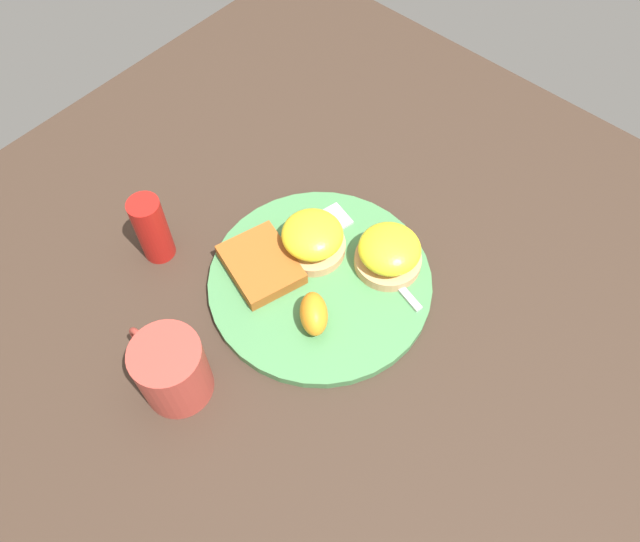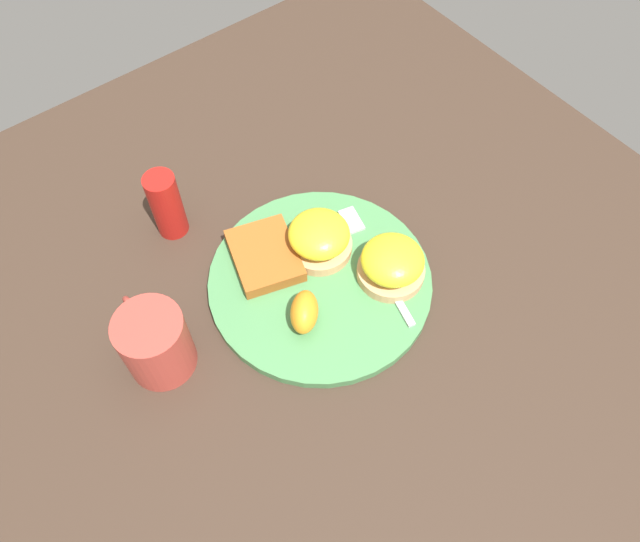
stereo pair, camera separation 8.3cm
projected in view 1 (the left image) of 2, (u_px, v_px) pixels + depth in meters
ground_plane at (320, 284)px, 0.86m from camera, size 1.10×1.10×0.00m
plate at (320, 281)px, 0.86m from camera, size 0.31×0.31×0.01m
sandwich_benedict_left at (389, 253)px, 0.84m from camera, size 0.09×0.09×0.06m
sandwich_benedict_right at (312, 238)px, 0.85m from camera, size 0.09×0.09×0.06m
hashbrown_patty at (261, 264)px, 0.85m from camera, size 0.13×0.11×0.02m
orange_wedge at (314, 314)px, 0.80m from camera, size 0.07×0.07×0.04m
fork at (366, 249)px, 0.87m from camera, size 0.21×0.07×0.00m
cup at (172, 370)px, 0.74m from camera, size 0.12×0.09×0.10m
condiment_bottle at (152, 229)px, 0.85m from camera, size 0.04×0.04×0.11m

